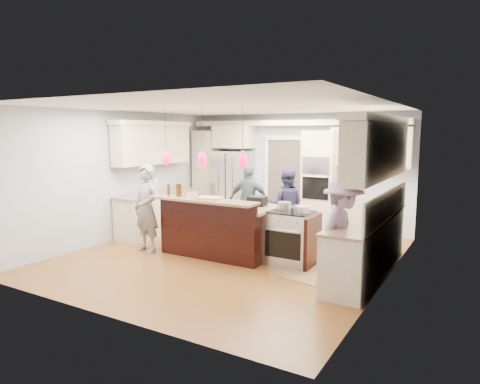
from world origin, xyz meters
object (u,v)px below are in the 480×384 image
object	(u,v)px
kitchen_island	(221,228)
person_bar_end	(147,209)
refrigerator	(233,187)
island_range	(292,238)
person_far_left	(286,205)

from	to	relation	value
kitchen_island	person_bar_end	distance (m)	1.46
person_bar_end	kitchen_island	bearing A→B (deg)	34.52
refrigerator	person_bar_end	distance (m)	3.18
refrigerator	person_bar_end	size ratio (longest dim) A/B	1.08
kitchen_island	island_range	bearing A→B (deg)	3.06
person_bar_end	person_far_left	distance (m)	2.88
refrigerator	kitchen_island	distance (m)	2.91
kitchen_island	island_range	world-z (taller)	kitchen_island
island_range	person_far_left	world-z (taller)	person_far_left
kitchen_island	person_bar_end	bearing A→B (deg)	-154.65
refrigerator	person_far_left	bearing A→B (deg)	-28.24
refrigerator	kitchen_island	size ratio (longest dim) A/B	0.86
island_range	person_far_left	size ratio (longest dim) A/B	0.61
island_range	person_bar_end	bearing A→B (deg)	-165.74
island_range	kitchen_island	bearing A→B (deg)	-176.94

